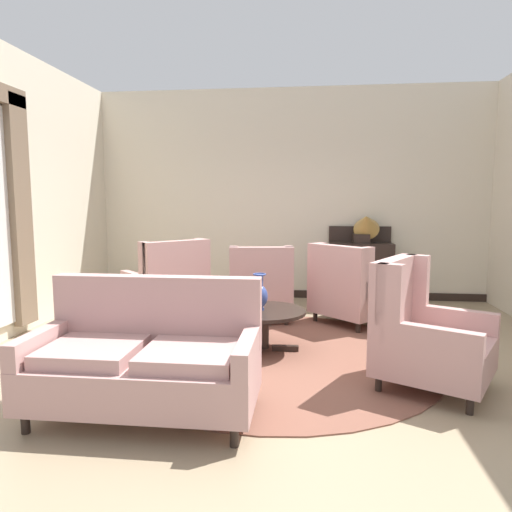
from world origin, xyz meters
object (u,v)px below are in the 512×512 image
(sideboard, at_px, (360,269))
(gramophone, at_px, (366,225))
(coffee_table, at_px, (264,318))
(side_table, at_px, (391,298))
(armchair_beside_settee, at_px, (349,291))
(armchair_near_window, at_px, (169,290))
(settee, at_px, (146,360))
(armchair_back_corner, at_px, (424,335))
(porcelain_vase, at_px, (260,295))
(armchair_foreground_right, at_px, (260,289))

(sideboard, distance_m, gramophone, 0.70)
(coffee_table, relative_size, side_table, 1.29)
(armchair_beside_settee, xyz_separation_m, side_table, (0.48, -0.24, -0.03))
(side_table, bearing_deg, armchair_near_window, -178.40)
(sideboard, bearing_deg, settee, -115.96)
(coffee_table, bearing_deg, settee, -115.69)
(coffee_table, relative_size, armchair_back_corner, 0.75)
(coffee_table, distance_m, armchair_beside_settee, 1.56)
(porcelain_vase, distance_m, side_table, 1.81)
(coffee_table, distance_m, gramophone, 2.91)
(side_table, distance_m, gramophone, 1.69)
(porcelain_vase, distance_m, armchair_beside_settee, 1.61)
(side_table, height_order, gramophone, gramophone)
(armchair_near_window, bearing_deg, coffee_table, 99.53)
(settee, relative_size, side_table, 2.46)
(side_table, bearing_deg, settee, -131.14)
(gramophone, bearing_deg, armchair_foreground_right, -141.54)
(settee, distance_m, armchair_beside_settee, 3.22)
(armchair_back_corner, distance_m, sideboard, 3.31)
(coffee_table, bearing_deg, side_table, 34.11)
(armchair_beside_settee, xyz_separation_m, gramophone, (0.33, 1.24, 0.78))
(porcelain_vase, bearing_deg, coffee_table, 9.49)
(coffee_table, distance_m, sideboard, 2.85)
(coffee_table, xyz_separation_m, porcelain_vase, (-0.05, -0.01, 0.24))
(side_table, bearing_deg, porcelain_vase, -146.53)
(armchair_near_window, bearing_deg, side_table, 135.99)
(porcelain_vase, relative_size, gramophone, 0.66)
(settee, relative_size, armchair_beside_settee, 1.36)
(armchair_beside_settee, bearing_deg, armchair_back_corner, 146.25)
(side_table, bearing_deg, gramophone, 95.81)
(armchair_near_window, bearing_deg, armchair_back_corner, 103.09)
(coffee_table, height_order, armchair_beside_settee, armchair_beside_settee)
(coffee_table, bearing_deg, armchair_beside_settee, 51.37)
(porcelain_vase, bearing_deg, armchair_beside_settee, 50.22)
(coffee_table, bearing_deg, sideboard, 63.89)
(armchair_beside_settee, relative_size, armchair_back_corner, 1.05)
(settee, height_order, armchair_back_corner, armchair_back_corner)
(settee, bearing_deg, armchair_beside_settee, 58.35)
(porcelain_vase, distance_m, settee, 1.66)
(porcelain_vase, relative_size, settee, 0.23)
(armchair_beside_settee, xyz_separation_m, armchair_foreground_right, (-1.15, 0.07, -0.01))
(armchair_near_window, relative_size, sideboard, 1.00)
(gramophone, bearing_deg, side_table, -84.19)
(armchair_back_corner, relative_size, armchair_foreground_right, 1.13)
(sideboard, bearing_deg, coffee_table, -116.11)
(gramophone, bearing_deg, armchair_near_window, -149.25)
(settee, distance_m, armchair_near_window, 2.49)
(armchair_beside_settee, xyz_separation_m, armchair_near_window, (-2.28, -0.31, 0.03))
(armchair_back_corner, bearing_deg, armchair_beside_settee, 41.50)
(armchair_near_window, distance_m, armchair_foreground_right, 1.19)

